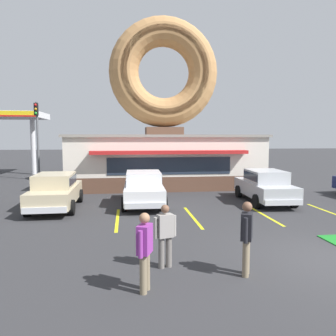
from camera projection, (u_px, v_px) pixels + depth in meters
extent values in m
plane|color=#2D2D30|center=(330.00, 260.00, 8.56)|extent=(160.00, 160.00, 0.00)
cube|color=brown|center=(164.00, 178.00, 22.00)|extent=(12.00, 6.00, 0.90)
cube|color=silver|center=(164.00, 155.00, 21.85)|extent=(12.00, 6.00, 2.30)
cube|color=gray|center=(164.00, 136.00, 21.73)|extent=(12.30, 6.30, 0.16)
cube|color=#B21E1E|center=(170.00, 152.00, 18.56)|extent=(9.00, 0.60, 0.20)
cube|color=#232D3D|center=(170.00, 166.00, 18.92)|extent=(7.20, 0.03, 1.00)
cube|color=brown|center=(164.00, 131.00, 21.70)|extent=(2.40, 1.80, 0.50)
torus|color=#B27F4C|center=(164.00, 73.00, 21.34)|extent=(7.10, 1.90, 7.10)
torus|color=#936038|center=(165.00, 71.00, 20.92)|extent=(6.24, 1.05, 6.24)
cube|color=#BCAD89|center=(56.00, 194.00, 14.67)|extent=(1.81, 4.42, 0.68)
cube|color=#BCAD89|center=(55.00, 180.00, 14.47)|extent=(1.58, 2.12, 0.60)
cube|color=#232D3D|center=(55.00, 180.00, 14.46)|extent=(1.61, 2.03, 0.36)
cube|color=silver|center=(65.00, 191.00, 16.90)|extent=(1.67, 0.12, 0.24)
cube|color=silver|center=(44.00, 210.00, 12.50)|extent=(1.67, 0.12, 0.24)
cylinder|color=black|center=(43.00, 197.00, 15.93)|extent=(0.23, 0.64, 0.64)
cylinder|color=black|center=(80.00, 196.00, 16.17)|extent=(0.23, 0.64, 0.64)
cylinder|color=black|center=(27.00, 209.00, 13.24)|extent=(0.23, 0.64, 0.64)
cylinder|color=black|center=(72.00, 207.00, 13.48)|extent=(0.23, 0.64, 0.64)
cube|color=#B2B5BA|center=(264.00, 189.00, 16.17)|extent=(1.95, 4.47, 0.68)
cube|color=#B2B5BA|center=(266.00, 176.00, 15.96)|extent=(1.65, 2.17, 0.60)
cube|color=#232D3D|center=(266.00, 176.00, 15.96)|extent=(1.67, 2.08, 0.36)
cube|color=silver|center=(249.00, 187.00, 18.40)|extent=(1.67, 0.17, 0.24)
cube|color=silver|center=(284.00, 203.00, 13.98)|extent=(1.67, 0.17, 0.24)
cylinder|color=black|center=(239.00, 191.00, 17.48)|extent=(0.25, 0.65, 0.64)
cylinder|color=black|center=(271.00, 191.00, 17.63)|extent=(0.25, 0.65, 0.64)
cylinder|color=black|center=(257.00, 201.00, 14.77)|extent=(0.25, 0.65, 0.64)
cylinder|color=black|center=(294.00, 201.00, 14.92)|extent=(0.25, 0.65, 0.64)
cube|color=silver|center=(144.00, 191.00, 15.52)|extent=(1.87, 4.44, 0.68)
cube|color=silver|center=(144.00, 178.00, 15.31)|extent=(1.61, 2.14, 0.60)
cube|color=#232D3D|center=(144.00, 178.00, 15.31)|extent=(1.63, 2.05, 0.36)
cube|color=silver|center=(142.00, 189.00, 17.75)|extent=(1.67, 0.14, 0.24)
cube|color=silver|center=(145.00, 206.00, 13.33)|extent=(1.67, 0.14, 0.24)
cylinder|color=black|center=(126.00, 194.00, 16.81)|extent=(0.24, 0.65, 0.64)
cylinder|color=black|center=(160.00, 193.00, 16.99)|extent=(0.24, 0.65, 0.64)
cylinder|color=black|center=(124.00, 204.00, 14.11)|extent=(0.24, 0.65, 0.64)
cylinder|color=black|center=(165.00, 203.00, 14.29)|extent=(0.24, 0.65, 0.64)
cylinder|color=#7F7056|center=(247.00, 256.00, 7.68)|extent=(0.15, 0.15, 0.85)
cylinder|color=#7F7056|center=(246.00, 259.00, 7.50)|extent=(0.15, 0.15, 0.85)
cube|color=black|center=(247.00, 226.00, 7.52)|extent=(0.38, 0.45, 0.62)
cylinder|color=black|center=(248.00, 225.00, 7.76)|extent=(0.10, 0.10, 0.57)
cylinder|color=black|center=(246.00, 230.00, 7.29)|extent=(0.10, 0.10, 0.57)
sphere|color=brown|center=(247.00, 207.00, 7.48)|extent=(0.23, 0.23, 0.23)
cylinder|color=slate|center=(169.00, 252.00, 8.09)|extent=(0.15, 0.15, 0.77)
cylinder|color=slate|center=(161.00, 253.00, 8.01)|extent=(0.15, 0.15, 0.77)
cube|color=gray|center=(165.00, 226.00, 7.99)|extent=(0.44, 0.34, 0.56)
cylinder|color=gray|center=(174.00, 226.00, 8.10)|extent=(0.10, 0.10, 0.52)
cylinder|color=gray|center=(156.00, 228.00, 7.89)|extent=(0.10, 0.10, 0.52)
sphere|color=brown|center=(165.00, 209.00, 7.95)|extent=(0.21, 0.21, 0.21)
cylinder|color=#7F7056|center=(146.00, 271.00, 6.88)|extent=(0.15, 0.15, 0.82)
cylinder|color=#7F7056|center=(143.00, 274.00, 6.68)|extent=(0.15, 0.15, 0.82)
cube|color=#8C3393|center=(145.00, 239.00, 6.71)|extent=(0.37, 0.44, 0.60)
cylinder|color=#8C3393|center=(149.00, 237.00, 6.96)|extent=(0.10, 0.10, 0.55)
cylinder|color=#8C3393|center=(140.00, 244.00, 6.48)|extent=(0.10, 0.10, 0.55)
sphere|color=#9E7051|center=(145.00, 218.00, 6.67)|extent=(0.22, 0.22, 0.22)
cylinder|color=#232833|center=(269.00, 181.00, 20.26)|extent=(0.56, 0.56, 0.95)
torus|color=black|center=(269.00, 174.00, 20.22)|extent=(0.57, 0.57, 0.05)
cylinder|color=#595B60|center=(38.00, 141.00, 24.36)|extent=(0.16, 0.16, 5.80)
cube|color=black|center=(36.00, 109.00, 23.96)|extent=(0.28, 0.24, 0.90)
sphere|color=red|center=(35.00, 105.00, 23.81)|extent=(0.18, 0.18, 0.18)
sphere|color=orange|center=(36.00, 109.00, 23.84)|extent=(0.18, 0.18, 0.18)
sphere|color=green|center=(36.00, 113.00, 23.87)|extent=(0.18, 0.18, 0.18)
cylinder|color=silver|center=(33.00, 147.00, 28.21)|extent=(0.40, 0.40, 4.80)
cube|color=yellow|center=(117.00, 219.00, 12.79)|extent=(0.12, 3.60, 0.01)
cube|color=yellow|center=(193.00, 217.00, 13.17)|extent=(0.12, 3.60, 0.01)
cube|color=yellow|center=(264.00, 215.00, 13.55)|extent=(0.12, 3.60, 0.01)
cube|color=yellow|center=(331.00, 213.00, 13.92)|extent=(0.12, 3.60, 0.01)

